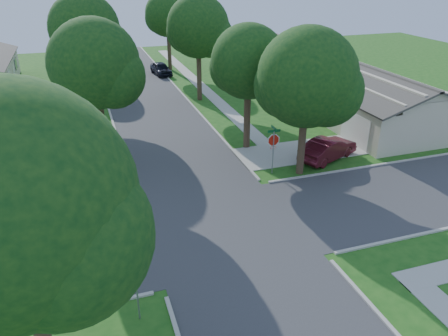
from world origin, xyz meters
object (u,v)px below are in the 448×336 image
tree_e_mid (199,30)px  tree_ne_corner (308,82)px  stop_sign_sw (135,273)px  tree_sw_corner (16,214)px  car_curb_west (99,61)px  house_ne_far (276,59)px  car_curb_east (161,69)px  tree_e_near (249,65)px  car_driveway (328,149)px  tree_w_far (81,24)px  tree_w_mid (86,32)px  house_ne_near (371,103)px  stop_sign_ne (273,142)px  tree_e_far (168,16)px  tree_w_near (96,68)px

tree_e_mid → tree_ne_corner: tree_e_mid is taller
stop_sign_sw → tree_sw_corner: 5.54m
car_curb_west → stop_sign_sw: bearing=89.5°
tree_sw_corner → car_curb_west: size_ratio=1.87×
house_ne_far → car_curb_east: house_ne_far is taller
tree_e_near → car_curb_east: bearing=93.9°
tree_sw_corner → car_driveway: tree_sw_corner is taller
tree_w_far → tree_ne_corner: tree_ne_corner is taller
tree_w_mid → tree_ne_corner: tree_w_mid is taller
tree_e_mid → tree_sw_corner: bearing=-113.5°
tree_w_mid → house_ne_near: tree_w_mid is taller
stop_sign_ne → house_ne_near: 12.94m
tree_e_far → tree_ne_corner: (1.61, -29.80, -0.39)m
tree_e_near → tree_w_near: bearing=180.0°
tree_sw_corner → house_ne_far: bearing=56.9°
tree_w_far → tree_sw_corner: size_ratio=0.84×
tree_e_near → tree_ne_corner: bearing=-71.5°
tree_w_mid → house_ne_far: size_ratio=0.70×
house_ne_near → car_driveway: 8.96m
tree_e_mid → tree_sw_corner: size_ratio=0.96×
tree_e_mid → car_curb_west: tree_e_mid is taller
tree_w_near → tree_sw_corner: 16.24m
tree_w_near → tree_e_mid: bearing=51.9°
tree_e_far → car_curb_west: 10.24m
stop_sign_sw → tree_w_mid: size_ratio=0.31×
car_curb_east → car_curb_west: car_curb_west is taller
tree_w_mid → tree_w_near: bearing=-90.0°
tree_w_far → tree_sw_corner: tree_sw_corner is taller
tree_e_far → house_ne_far: 13.09m
car_curb_east → car_curb_west: 8.77m
tree_w_near → house_ne_far: size_ratio=0.66×
tree_e_mid → house_ne_far: tree_e_mid is taller
house_ne_near → car_curb_west: (-19.19, 26.77, -0.78)m
tree_w_near → tree_w_far: bearing=90.0°
tree_sw_corner → tree_ne_corner: 17.78m
stop_sign_sw → tree_e_near: size_ratio=0.36×
car_driveway → car_curb_west: (-12.16, 32.27, 0.01)m
tree_e_near → tree_e_far: tree_e_far is taller
tree_e_mid → tree_w_near: bearing=-128.1°
tree_ne_corner → car_curb_east: size_ratio=2.15×
tree_e_near → tree_e_far: size_ratio=0.95×
tree_w_near → car_curb_east: size_ratio=2.23×
stop_sign_sw → car_driveway: (13.66, 10.20, -1.31)m
tree_w_mid → tree_ne_corner: (11.00, -16.80, -0.90)m
tree_w_near → car_driveway: tree_w_near is taller
stop_sign_sw → tree_e_near: 17.04m
house_ne_near → tree_e_mid: bearing=138.3°
tree_e_near → stop_sign_sw: bearing=-124.6°
stop_sign_ne → tree_w_near: bearing=155.3°
stop_sign_sw → tree_sw_corner: (-2.74, -2.29, 4.23)m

